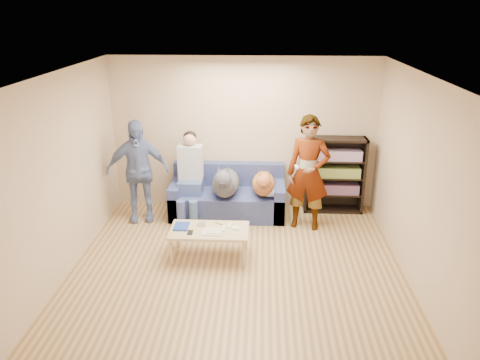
# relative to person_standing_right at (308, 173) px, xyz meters

# --- Properties ---
(ground) EXTENTS (5.00, 5.00, 0.00)m
(ground) POSITION_rel_person_standing_right_xyz_m (-1.04, -1.65, -0.91)
(ground) COLOR olive
(ground) RESTS_ON ground
(ceiling) EXTENTS (5.00, 5.00, 0.00)m
(ceiling) POSITION_rel_person_standing_right_xyz_m (-1.04, -1.65, 1.69)
(ceiling) COLOR white
(ceiling) RESTS_ON ground
(wall_back) EXTENTS (4.50, 0.00, 4.50)m
(wall_back) POSITION_rel_person_standing_right_xyz_m (-1.04, 0.85, 0.39)
(wall_back) COLOR tan
(wall_back) RESTS_ON ground
(wall_front) EXTENTS (4.50, 0.00, 4.50)m
(wall_front) POSITION_rel_person_standing_right_xyz_m (-1.04, -4.15, 0.39)
(wall_front) COLOR tan
(wall_front) RESTS_ON ground
(wall_left) EXTENTS (0.00, 5.00, 5.00)m
(wall_left) POSITION_rel_person_standing_right_xyz_m (-3.29, -1.65, 0.39)
(wall_left) COLOR tan
(wall_left) RESTS_ON ground
(wall_right) EXTENTS (0.00, 5.00, 5.00)m
(wall_right) POSITION_rel_person_standing_right_xyz_m (1.21, -1.65, 0.39)
(wall_right) COLOR tan
(wall_right) RESTS_ON ground
(blanket) EXTENTS (0.45, 0.38, 0.16)m
(blanket) POSITION_rel_person_standing_right_xyz_m (-0.57, 0.24, -0.40)
(blanket) COLOR #AFAFB4
(blanket) RESTS_ON sofa
(person_standing_right) EXTENTS (0.74, 0.56, 1.82)m
(person_standing_right) POSITION_rel_person_standing_right_xyz_m (0.00, 0.00, 0.00)
(person_standing_right) COLOR gray
(person_standing_right) RESTS_ON ground
(person_standing_left) EXTENTS (1.06, 0.61, 1.70)m
(person_standing_left) POSITION_rel_person_standing_right_xyz_m (-2.72, 0.14, -0.06)
(person_standing_left) COLOR #758BBB
(person_standing_left) RESTS_ON ground
(held_controller) EXTENTS (0.06, 0.13, 0.03)m
(held_controller) POSITION_rel_person_standing_right_xyz_m (-0.20, -0.20, 0.17)
(held_controller) COLOR white
(held_controller) RESTS_ON person_standing_right
(notebook_blue) EXTENTS (0.20, 0.26, 0.03)m
(notebook_blue) POSITION_rel_person_standing_right_xyz_m (-1.84, -0.98, -0.48)
(notebook_blue) COLOR #1C389B
(notebook_blue) RESTS_ON coffee_table
(papers) EXTENTS (0.26, 0.20, 0.02)m
(papers) POSITION_rel_person_standing_right_xyz_m (-1.39, -1.13, -0.48)
(papers) COLOR silver
(papers) RESTS_ON coffee_table
(magazine) EXTENTS (0.22, 0.17, 0.01)m
(magazine) POSITION_rel_person_standing_right_xyz_m (-1.36, -1.11, -0.47)
(magazine) COLOR beige
(magazine) RESTS_ON coffee_table
(camera_silver) EXTENTS (0.11, 0.06, 0.05)m
(camera_silver) POSITION_rel_person_standing_right_xyz_m (-1.56, -0.91, -0.47)
(camera_silver) COLOR #B1B1B5
(camera_silver) RESTS_ON coffee_table
(controller_a) EXTENTS (0.04, 0.13, 0.03)m
(controller_a) POSITION_rel_person_standing_right_xyz_m (-1.16, -0.93, -0.48)
(controller_a) COLOR white
(controller_a) RESTS_ON coffee_table
(controller_b) EXTENTS (0.09, 0.06, 0.03)m
(controller_b) POSITION_rel_person_standing_right_xyz_m (-1.08, -1.01, -0.48)
(controller_b) COLOR white
(controller_b) RESTS_ON coffee_table
(headphone_cup_a) EXTENTS (0.07, 0.07, 0.02)m
(headphone_cup_a) POSITION_rel_person_standing_right_xyz_m (-1.24, -1.05, -0.48)
(headphone_cup_a) COLOR white
(headphone_cup_a) RESTS_ON coffee_table
(headphone_cup_b) EXTENTS (0.07, 0.07, 0.02)m
(headphone_cup_b) POSITION_rel_person_standing_right_xyz_m (-1.24, -0.97, -0.48)
(headphone_cup_b) COLOR silver
(headphone_cup_b) RESTS_ON coffee_table
(pen_orange) EXTENTS (0.13, 0.06, 0.01)m
(pen_orange) POSITION_rel_person_standing_right_xyz_m (-1.46, -1.19, -0.49)
(pen_orange) COLOR #C27E1B
(pen_orange) RESTS_ON coffee_table
(pen_black) EXTENTS (0.13, 0.08, 0.01)m
(pen_black) POSITION_rel_person_standing_right_xyz_m (-1.32, -0.85, -0.49)
(pen_black) COLOR black
(pen_black) RESTS_ON coffee_table
(wallet) EXTENTS (0.07, 0.12, 0.02)m
(wallet) POSITION_rel_person_standing_right_xyz_m (-1.69, -1.15, -0.48)
(wallet) COLOR black
(wallet) RESTS_ON coffee_table
(sofa) EXTENTS (1.90, 0.85, 0.82)m
(sofa) POSITION_rel_person_standing_right_xyz_m (-1.29, 0.44, -0.63)
(sofa) COLOR #515B93
(sofa) RESTS_ON ground
(person_seated) EXTENTS (0.40, 0.73, 1.47)m
(person_seated) POSITION_rel_person_standing_right_xyz_m (-1.90, 0.32, -0.14)
(person_seated) COLOR #435E95
(person_seated) RESTS_ON sofa
(dog_gray) EXTENTS (0.44, 1.26, 0.64)m
(dog_gray) POSITION_rel_person_standing_right_xyz_m (-1.31, 0.21, -0.26)
(dog_gray) COLOR #4C4E56
(dog_gray) RESTS_ON sofa
(dog_tan) EXTENTS (0.38, 1.15, 0.55)m
(dog_tan) POSITION_rel_person_standing_right_xyz_m (-0.69, 0.27, -0.29)
(dog_tan) COLOR #B66A37
(dog_tan) RESTS_ON sofa
(coffee_table) EXTENTS (1.10, 0.60, 0.42)m
(coffee_table) POSITION_rel_person_standing_right_xyz_m (-1.44, -1.03, -0.54)
(coffee_table) COLOR tan
(coffee_table) RESTS_ON ground
(bookshelf) EXTENTS (1.00, 0.34, 1.30)m
(bookshelf) POSITION_rel_person_standing_right_xyz_m (0.51, 0.68, -0.23)
(bookshelf) COLOR black
(bookshelf) RESTS_ON ground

